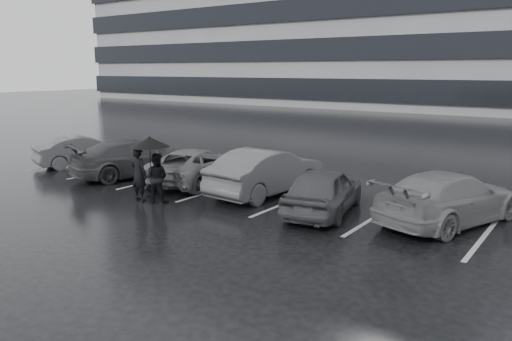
{
  "coord_description": "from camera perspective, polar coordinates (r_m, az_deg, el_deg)",
  "views": [
    {
      "loc": [
        8.38,
        -10.63,
        4.0
      ],
      "look_at": [
        0.11,
        1.0,
        1.1
      ],
      "focal_mm": 35.0,
      "sensor_mm": 36.0,
      "label": 1
    }
  ],
  "objects": [
    {
      "name": "car_main",
      "position": [
        14.17,
        7.73,
        -2.24
      ],
      "size": [
        2.32,
        4.12,
        1.32
      ],
      "primitive_type": "imported",
      "rotation": [
        0.0,
        0.0,
        3.35
      ],
      "color": "black",
      "rests_on": "ground"
    },
    {
      "name": "ground",
      "position": [
        14.11,
        -2.73,
        -4.99
      ],
      "size": [
        160.0,
        160.0,
        0.0
      ],
      "primitive_type": "plane",
      "color": "black",
      "rests_on": "ground"
    },
    {
      "name": "pedestrian_left",
      "position": [
        15.74,
        -13.22,
        -0.42
      ],
      "size": [
        0.62,
        0.42,
        1.67
      ],
      "primitive_type": "imported",
      "rotation": [
        0.0,
        0.0,
        3.11
      ],
      "color": "black",
      "rests_on": "ground"
    },
    {
      "name": "umbrella",
      "position": [
        15.37,
        -12.07,
        3.2
      ],
      "size": [
        1.2,
        1.2,
        2.03
      ],
      "color": "black",
      "rests_on": "ground"
    },
    {
      "name": "car_east",
      "position": [
        14.1,
        21.25,
        -2.9
      ],
      "size": [
        3.33,
        5.1,
        1.37
      ],
      "primitive_type": "imported",
      "rotation": [
        0.0,
        0.0,
        2.82
      ],
      "color": "#4E4E51",
      "rests_on": "ground"
    },
    {
      "name": "pedestrian_right",
      "position": [
        15.45,
        -11.32,
        -0.85
      ],
      "size": [
        0.91,
        0.83,
        1.52
      ],
      "primitive_type": "imported",
      "rotation": [
        0.0,
        0.0,
        3.57
      ],
      "color": "black",
      "rests_on": "ground"
    },
    {
      "name": "car_west_d",
      "position": [
        22.29,
        -19.13,
        2.17
      ],
      "size": [
        2.49,
        4.1,
        1.27
      ],
      "primitive_type": "imported",
      "rotation": [
        0.0,
        0.0,
        2.82
      ],
      "color": "#333235",
      "rests_on": "ground"
    },
    {
      "name": "stall_stripes",
      "position": [
        16.51,
        0.44,
        -2.52
      ],
      "size": [
        19.72,
        5.0,
        0.0
      ],
      "color": "#A8A8AB",
      "rests_on": "ground"
    },
    {
      "name": "car_west_a",
      "position": [
        16.18,
        1.23,
        -0.11
      ],
      "size": [
        1.85,
        4.62,
        1.49
      ],
      "primitive_type": "imported",
      "rotation": [
        0.0,
        0.0,
        3.08
      ],
      "color": "#333235",
      "rests_on": "ground"
    },
    {
      "name": "car_west_c",
      "position": [
        19.48,
        -13.63,
        1.4
      ],
      "size": [
        3.36,
        5.18,
        1.39
      ],
      "primitive_type": "imported",
      "rotation": [
        0.0,
        0.0,
        2.82
      ],
      "color": "black",
      "rests_on": "ground"
    },
    {
      "name": "car_west_b",
      "position": [
        17.98,
        -6.95,
        0.56
      ],
      "size": [
        3.01,
        4.79,
        1.23
      ],
      "primitive_type": "imported",
      "rotation": [
        0.0,
        0.0,
        3.37
      ],
      "color": "#4E4E51",
      "rests_on": "ground"
    }
  ]
}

